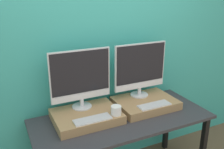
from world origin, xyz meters
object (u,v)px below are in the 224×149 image
object	(u,v)px
monitor_right	(140,68)
keyboard_right	(154,105)
keyboard_left	(93,119)
mug	(116,110)
monitor_left	(81,77)

from	to	relation	value
monitor_right	keyboard_right	bearing A→B (deg)	-90.00
keyboard_left	monitor_right	size ratio (longest dim) A/B	0.57
mug	monitor_right	bearing A→B (deg)	33.86
monitor_right	keyboard_right	distance (m)	0.41
keyboard_left	mug	distance (m)	0.23
monitor_left	mug	bearing A→B (deg)	-50.65
mug	monitor_left	bearing A→B (deg)	129.35
keyboard_left	mug	world-z (taller)	mug
monitor_left	keyboard_left	world-z (taller)	monitor_left
mug	monitor_right	xyz separation A→B (m)	(0.42, 0.28, 0.27)
mug	monitor_right	distance (m)	0.57
keyboard_left	keyboard_right	world-z (taller)	same
monitor_left	monitor_right	bearing A→B (deg)	0.00
monitor_left	keyboard_right	size ratio (longest dim) A/B	1.74
keyboard_left	keyboard_right	xyz separation A→B (m)	(0.65, 0.00, 0.00)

